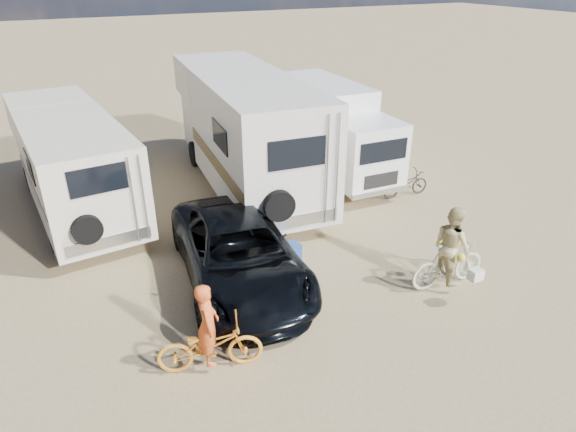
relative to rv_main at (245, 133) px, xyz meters
name	(u,v)px	position (x,y,z in m)	size (l,w,h in m)	color
ground	(342,294)	(-0.38, -6.55, -1.82)	(140.00, 140.00, 0.00)	tan
rv_main	(245,133)	(0.00, 0.00, 0.00)	(2.66, 8.54, 3.64)	white
rv_left	(72,164)	(-5.14, 0.69, -0.40)	(2.35, 7.56, 2.84)	beige
box_truck	(332,132)	(3.07, -0.18, -0.31)	(2.09, 6.12, 3.02)	white
dark_suv	(239,253)	(-2.23, -5.01, -1.08)	(2.47, 5.36, 1.49)	black
bike_man	(210,346)	(-3.72, -7.40, -1.32)	(0.66, 1.89, 1.00)	orange
bike_woman	(448,264)	(1.94, -7.27, -1.26)	(0.53, 1.88, 1.13)	beige
rider_man	(209,332)	(-3.72, -7.40, -1.01)	(0.59, 0.39, 1.62)	orange
rider_woman	(450,251)	(1.94, -7.27, -0.92)	(0.87, 0.68, 1.79)	#C9BB80
bike_parked	(406,184)	(4.19, -2.92, -1.40)	(0.56, 1.60, 0.84)	black
cooler	(289,253)	(-0.80, -4.72, -1.61)	(0.52, 0.38, 0.42)	navy
crate	(293,218)	(0.15, -3.06, -1.63)	(0.48, 0.48, 0.38)	olive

